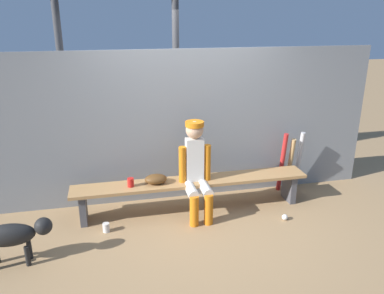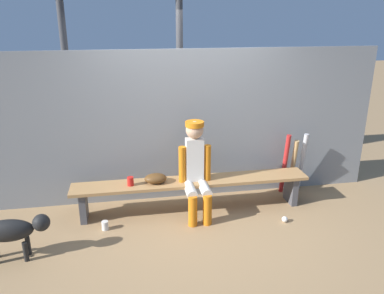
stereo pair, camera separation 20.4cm
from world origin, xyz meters
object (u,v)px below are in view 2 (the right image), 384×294
baseball_glove (156,178)px  dog (13,231)px  cup_on_ground (105,225)px  bat_aluminum_silver (302,162)px  baseball (285,219)px  bat_wood_tan (293,165)px  scoreboard (125,1)px  bat_aluminum_red (285,164)px  player_seated (196,167)px  cup_on_bench (130,181)px  dugout_bench (192,186)px

baseball_glove → dog: (-1.53, -0.72, -0.15)m
baseball_glove → cup_on_ground: (-0.64, -0.30, -0.43)m
baseball_glove → bat_aluminum_silver: bearing=9.0°
baseball_glove → baseball: baseball_glove is taller
baseball_glove → bat_wood_tan: (1.98, 0.31, -0.09)m
bat_wood_tan → scoreboard: bearing=157.7°
cup_on_ground → scoreboard: size_ratio=0.03×
bat_wood_tan → bat_aluminum_silver: (0.14, 0.02, 0.03)m
baseball_glove → bat_aluminum_red: bat_aluminum_red is taller
bat_wood_tan → scoreboard: 3.27m
baseball_glove → bat_aluminum_red: size_ratio=0.32×
player_seated → baseball_glove: 0.53m
cup_on_bench → dog: bearing=-150.2°
player_seated → cup_on_ground: (-1.14, -0.19, -0.59)m
player_seated → dugout_bench: bearing=107.4°
baseball → scoreboard: scoreboard is taller
bat_aluminum_red → bat_aluminum_silver: size_ratio=1.02×
cup_on_ground → cup_on_bench: size_ratio=1.00×
cup_on_ground → baseball_glove: bearing=24.7°
player_seated → bat_aluminum_silver: 1.70m
dugout_bench → player_seated: (0.03, -0.10, 0.30)m
bat_wood_tan → cup_on_bench: bat_wood_tan is taller
baseball → scoreboard: 3.58m
bat_aluminum_silver → scoreboard: 3.34m
bat_aluminum_silver → scoreboard: bearing=159.5°
cup_on_ground → dugout_bench: bearing=14.9°
cup_on_bench → baseball: bearing=-14.5°
player_seated → bat_wood_tan: size_ratio=1.50×
dugout_bench → bat_aluminum_silver: 1.70m
cup_on_ground → bat_aluminum_silver: bearing=12.9°
baseball → scoreboard: bearing=136.0°
bat_aluminum_red → dog: bat_aluminum_red is taller
player_seated → bat_aluminum_red: 1.41m
baseball_glove → dog: 1.70m
dugout_bench → bat_aluminum_red: size_ratio=3.42×
bat_aluminum_red → scoreboard: 3.15m
baseball → baseball_glove: bearing=162.0°
bat_aluminum_red → cup_on_ground: size_ratio=8.07×
player_seated → dog: bearing=-163.2°
player_seated → cup_on_ground: bearing=-170.4°
bat_aluminum_red → scoreboard: scoreboard is taller
bat_aluminum_silver → dugout_bench: bearing=-168.5°
cup_on_bench → cup_on_ground: bearing=-140.1°
bat_aluminum_red → dugout_bench: bearing=-168.4°
bat_aluminum_silver → bat_aluminum_red: bearing=-169.0°
cup_on_ground → cup_on_bench: 0.61m
bat_aluminum_silver → cup_on_bench: 2.47m
dugout_bench → cup_on_bench: size_ratio=27.62×
dugout_bench → cup_on_ground: bearing=-165.1°
player_seated → baseball: player_seated is taller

